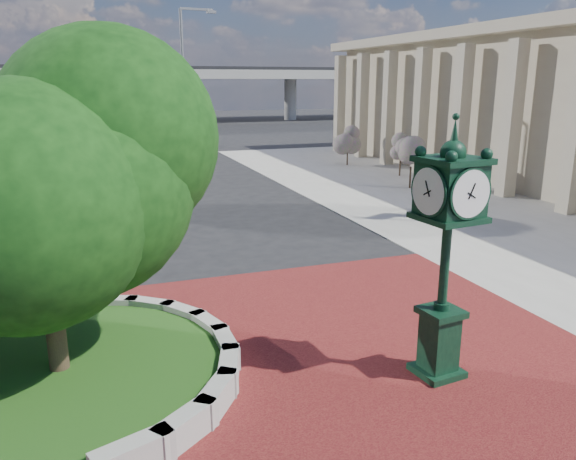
# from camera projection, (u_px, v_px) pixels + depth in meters

# --- Properties ---
(ground) EXTENTS (200.00, 200.00, 0.00)m
(ground) POSITION_uv_depth(u_px,v_px,m) (305.00, 346.00, 12.37)
(ground) COLOR black
(ground) RESTS_ON ground
(plaza) EXTENTS (12.00, 12.00, 0.04)m
(plaza) POSITION_uv_depth(u_px,v_px,m) (323.00, 366.00, 11.46)
(plaza) COLOR maroon
(plaza) RESTS_ON ground
(sidewalk) EXTENTS (20.00, 50.00, 0.04)m
(sidewalk) POSITION_uv_depth(u_px,v_px,m) (542.00, 203.00, 26.67)
(sidewalk) COLOR #9E9B93
(sidewalk) RESTS_ON ground
(planter_wall) EXTENTS (2.96, 6.77, 0.54)m
(planter_wall) POSITION_uv_depth(u_px,v_px,m) (181.00, 355.00, 11.42)
(planter_wall) COLOR #9E9B93
(planter_wall) RESTS_ON ground
(grass_bed) EXTENTS (6.10, 6.10, 0.40)m
(grass_bed) POSITION_uv_depth(u_px,v_px,m) (61.00, 377.00, 10.70)
(grass_bed) COLOR #1B4B15
(grass_bed) RESTS_ON ground
(overpass) EXTENTS (90.00, 12.00, 7.50)m
(overpass) POSITION_uv_depth(u_px,v_px,m) (112.00, 74.00, 74.31)
(overpass) COLOR #9E9B93
(overpass) RESTS_ON ground
(tree_planter) EXTENTS (5.20, 5.20, 6.33)m
(tree_planter) POSITION_uv_depth(u_px,v_px,m) (40.00, 196.00, 9.79)
(tree_planter) COLOR #38281C
(tree_planter) RESTS_ON ground
(tree_street) EXTENTS (4.40, 4.40, 5.45)m
(tree_street) POSITION_uv_depth(u_px,v_px,m) (89.00, 134.00, 26.62)
(tree_street) COLOR #38281C
(tree_street) RESTS_ON ground
(post_clock) EXTENTS (1.15, 1.15, 5.04)m
(post_clock) POSITION_uv_depth(u_px,v_px,m) (446.00, 242.00, 10.44)
(post_clock) COLOR black
(post_clock) RESTS_ON ground
(parked_car) EXTENTS (1.90, 4.46, 1.50)m
(parked_car) POSITION_uv_depth(u_px,v_px,m) (179.00, 138.00, 49.62)
(parked_car) COLOR #5E0D13
(parked_car) RESTS_ON ground
(street_lamp_near) EXTENTS (2.18, 0.39, 9.73)m
(street_lamp_near) POSITION_uv_depth(u_px,v_px,m) (187.00, 80.00, 33.13)
(street_lamp_near) COLOR slate
(street_lamp_near) RESTS_ON ground
(street_lamp_far) EXTENTS (1.78, 0.50, 7.98)m
(street_lamp_far) POSITION_uv_depth(u_px,v_px,m) (105.00, 92.00, 51.61)
(street_lamp_far) COLOR slate
(street_lamp_far) RESTS_ON ground
(shrub_near) EXTENTS (1.20, 1.20, 2.20)m
(shrub_near) POSITION_uv_depth(u_px,v_px,m) (411.00, 159.00, 30.02)
(shrub_near) COLOR #38281C
(shrub_near) RESTS_ON ground
(shrub_mid) EXTENTS (1.20, 1.20, 2.20)m
(shrub_mid) POSITION_uv_depth(u_px,v_px,m) (401.00, 150.00, 33.96)
(shrub_mid) COLOR #38281C
(shrub_mid) RESTS_ON ground
(shrub_far) EXTENTS (1.20, 1.20, 2.20)m
(shrub_far) POSITION_uv_depth(u_px,v_px,m) (348.00, 142.00, 38.35)
(shrub_far) COLOR #38281C
(shrub_far) RESTS_ON ground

